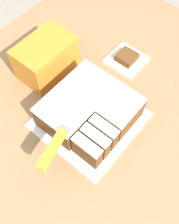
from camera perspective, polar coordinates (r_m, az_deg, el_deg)
ground_plane at (r=1.70m, az=-0.59°, el=-18.67°), size 8.00×8.00×0.00m
countertop at (r=1.24m, az=-0.78°, el=-14.21°), size 1.40×1.10×0.94m
cake_board at (r=0.82m, az=0.00°, el=-1.65°), size 0.29×0.28×0.01m
cake at (r=0.79m, az=-0.03°, el=0.31°), size 0.24×0.24×0.09m
knife at (r=0.69m, az=-6.36°, el=-5.65°), size 0.33×0.10×0.02m
paper_napkin at (r=0.98m, az=7.99°, el=11.16°), size 0.13×0.13×0.01m
brownie at (r=0.97m, az=8.10°, el=11.76°), size 0.07×0.07×0.02m
storage_box at (r=0.90m, az=-9.45°, el=11.55°), size 0.19×0.13×0.13m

